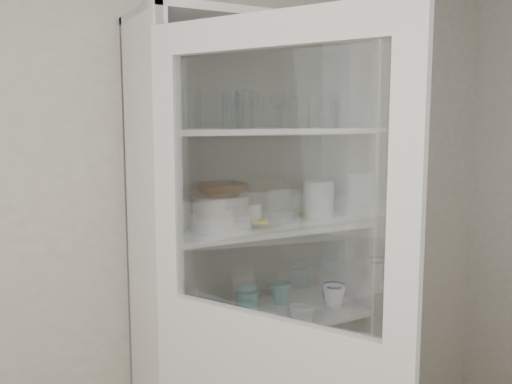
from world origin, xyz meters
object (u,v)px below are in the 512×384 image
goblet_1 (251,107)px  mug_teal (280,293)px  pantry_cabinet (249,292)px  white_ramekin (244,211)px  goblet_2 (278,108)px  cream_bowl (221,205)px  grey_bowl_stack (318,199)px  yellow_trivet (244,220)px  mug_white (334,297)px  white_canister (186,308)px  measuring_cups (207,324)px  glass_platter (244,223)px  goblet_3 (295,110)px  mug_blue (334,293)px  teal_jar (247,300)px  plate_stack_back (164,214)px  terracotta_bowl (221,189)px  goblet_0 (151,107)px  plate_stack_front (221,222)px

goblet_1 → mug_teal: 0.85m
pantry_cabinet → white_ramekin: (-0.07, -0.09, 0.38)m
goblet_2 → mug_teal: bearing=-43.3°
cream_bowl → grey_bowl_stack: 0.53m
yellow_trivet → mug_white: bearing=-10.5°
yellow_trivet → white_canister: size_ratio=1.35×
measuring_cups → goblet_1: bearing=31.1°
glass_platter → goblet_3: bearing=19.9°
goblet_1 → goblet_2: bearing=-21.1°
yellow_trivet → white_ramekin: white_ramekin is taller
grey_bowl_stack → white_canister: (-0.64, 0.02, -0.42)m
goblet_1 → mug_blue: 0.93m
yellow_trivet → white_ramekin: bearing=0.0°
goblet_3 → white_ramekin: bearing=-160.1°
yellow_trivet → teal_jar: (0.04, 0.05, -0.37)m
plate_stack_back → glass_platter: plate_stack_back is taller
terracotta_bowl → teal_jar: terracotta_bowl is taller
plate_stack_back → white_ramekin: plate_stack_back is taller
goblet_0 → terracotta_bowl: bearing=-43.2°
measuring_cups → grey_bowl_stack: bearing=7.1°
goblet_1 → terracotta_bowl: (-0.24, -0.19, -0.33)m
white_ramekin → teal_jar: 0.41m
cream_bowl → terracotta_bowl: bearing=0.0°
glass_platter → mug_blue: (0.46, -0.02, -0.37)m
cream_bowl → glass_platter: bearing=22.4°
goblet_3 → yellow_trivet: goblet_3 is taller
pantry_cabinet → mug_white: 0.38m
measuring_cups → plate_stack_back: bearing=127.2°
measuring_cups → cream_bowl: bearing=-14.9°
terracotta_bowl → teal_jar: 0.54m
pantry_cabinet → goblet_0: pantry_cabinet is taller
glass_platter → white_canister: (-0.24, 0.06, -0.35)m
goblet_2 → goblet_3: (0.10, 0.02, -0.01)m
goblet_1 → goblet_2: 0.12m
goblet_3 → plate_stack_back: size_ratio=0.67×
goblet_3 → mug_blue: (0.14, -0.14, -0.83)m
plate_stack_front → cream_bowl: bearing=0.0°
goblet_3 → glass_platter: size_ratio=0.49×
goblet_1 → mug_blue: size_ratio=1.64×
goblet_2 → goblet_1: bearing=158.9°
goblet_2 → measuring_cups: bearing=-161.7°
yellow_trivet → measuring_cups: bearing=-168.8°
pantry_cabinet → white_canister: pantry_cabinet is taller
pantry_cabinet → teal_jar: 0.06m
plate_stack_back → white_ramekin: 0.33m
goblet_3 → glass_platter: 0.58m
white_ramekin → white_canister: 0.47m
mug_teal → white_canister: white_canister is taller
cream_bowl → white_canister: (-0.11, 0.11, -0.44)m
yellow_trivet → mug_white: 0.56m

